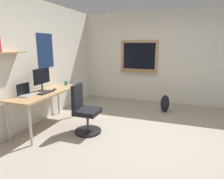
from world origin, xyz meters
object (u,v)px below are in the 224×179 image
object	(u,v)px
desk	(46,95)
monitor_primary	(42,78)
coffee_mug	(66,83)
backpack	(165,103)
laptop	(26,93)
computer_mouse	(55,89)
keyboard	(46,92)
office_chair	(84,112)

from	to	relation	value
desk	monitor_primary	distance (m)	0.36
monitor_primary	coffee_mug	xyz separation A→B (m)	(0.68, -0.12, -0.22)
monitor_primary	backpack	bearing A→B (deg)	-52.83
laptop	monitor_primary	world-z (taller)	monitor_primary
desk	monitor_primary	size ratio (longest dim) A/B	3.52
desk	computer_mouse	distance (m)	0.23
monitor_primary	coffee_mug	distance (m)	0.72
backpack	coffee_mug	bearing A→B (deg)	116.24
keyboard	coffee_mug	xyz separation A→B (m)	(0.80, 0.05, 0.04)
desk	office_chair	distance (m)	0.89
keyboard	backpack	bearing A→B (deg)	-48.76
computer_mouse	office_chair	bearing A→B (deg)	-102.36
keyboard	desk	bearing A→B (deg)	42.96
office_chair	backpack	xyz separation A→B (m)	(1.77, -1.37, -0.19)
desk	monitor_primary	xyz separation A→B (m)	(0.04, 0.10, 0.34)
laptop	keyboard	distance (m)	0.36
office_chair	keyboard	bearing A→B (deg)	98.13
laptop	monitor_primary	bearing A→B (deg)	-6.73
laptop	monitor_primary	xyz separation A→B (m)	(0.41, -0.05, 0.22)
coffee_mug	laptop	bearing A→B (deg)	170.98
laptop	computer_mouse	bearing A→B (deg)	-21.44
laptop	desk	bearing A→B (deg)	-21.67
office_chair	coffee_mug	size ratio (longest dim) A/B	10.33
keyboard	backpack	xyz separation A→B (m)	(1.88, -2.15, -0.55)
office_chair	coffee_mug	bearing A→B (deg)	50.10
backpack	office_chair	bearing A→B (deg)	142.22
keyboard	coffee_mug	size ratio (longest dim) A/B	4.02
laptop	keyboard	size ratio (longest dim) A/B	0.84
desk	coffee_mug	distance (m)	0.73
office_chair	computer_mouse	xyz separation A→B (m)	(0.17, 0.77, 0.36)
laptop	backpack	size ratio (longest dim) A/B	0.72
laptop	backpack	bearing A→B (deg)	-47.53
keyboard	backpack	size ratio (longest dim) A/B	0.86
keyboard	office_chair	bearing A→B (deg)	-81.87
office_chair	laptop	bearing A→B (deg)	111.72
monitor_primary	laptop	bearing A→B (deg)	173.27
keyboard	coffee_mug	bearing A→B (deg)	3.58
desk	office_chair	bearing A→B (deg)	-88.06
office_chair	laptop	xyz separation A→B (m)	(-0.40, 1.00, 0.40)
office_chair	keyboard	distance (m)	0.86
monitor_primary	computer_mouse	distance (m)	0.35
coffee_mug	backpack	distance (m)	2.52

